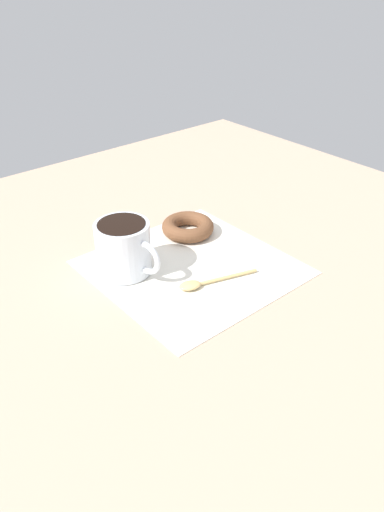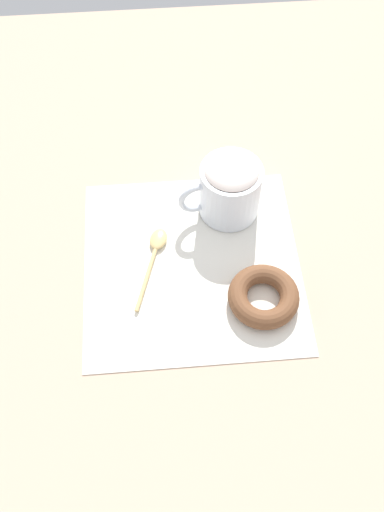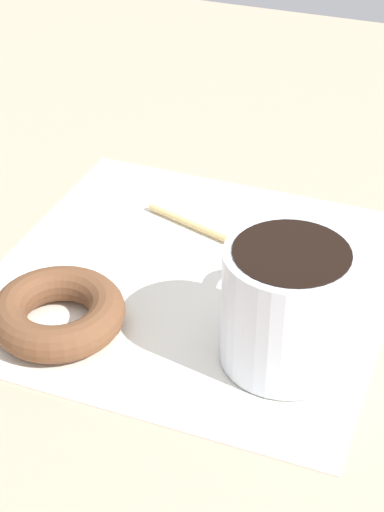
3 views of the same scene
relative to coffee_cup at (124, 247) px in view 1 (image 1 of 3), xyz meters
The scene contains 5 objects.
ground_plane 14.83cm from the coffee_cup, 130.21° to the right, with size 120.00×120.00×2.00cm, color tan.
napkin 11.89cm from the coffee_cup, 123.48° to the right, with size 30.30×30.30×0.30cm, color white.
coffee_cup is the anchor object (origin of this frame).
donut 16.42cm from the coffee_cup, 79.21° to the right, with size 9.62×9.62×2.64cm, color brown.
spoon 13.64cm from the coffee_cup, 148.77° to the right, with size 5.48×13.35×0.90cm.
Camera 1 is at (-50.20, 46.37, 45.95)cm, focal length 35.00 mm.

